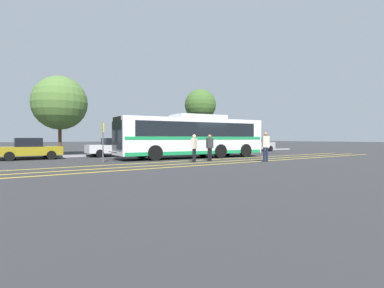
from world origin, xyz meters
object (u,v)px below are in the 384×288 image
Objects in this scene: parked_car_1 at (113,147)px; pedestrian_0 at (194,146)px; parked_car_3 at (222,146)px; parked_car_0 at (29,149)px; parked_car_2 at (168,146)px; tree_0 at (200,105)px; bus_stop_sign at (103,137)px; parked_car_4 at (257,145)px; pedestrian_1 at (266,145)px; tree_1 at (60,103)px; pedestrian_2 at (210,146)px; transit_bus at (192,136)px.

parked_car_1 is 8.51m from pedestrian_0.
parked_car_0 is at bearing -89.75° from parked_car_3.
tree_0 is (6.02, 3.20, 4.34)m from parked_car_2.
parked_car_0 is 6.49m from bus_stop_sign.
parked_car_0 is 1.67× the size of bus_stop_sign.
parked_car_0 is 22.14m from parked_car_4.
pedestrian_0 is at bearing 122.35° from parked_car_4.
pedestrian_0 is 4.42m from pedestrian_1.
tree_1 is (-19.19, 5.07, 3.75)m from parked_car_4.
pedestrian_2 is (-1.96, -8.26, 0.23)m from parked_car_2.
parked_car_2 is 10.64m from pedestrian_1.
tree_1 reaches higher than parked_car_0.
pedestrian_2 is (9.07, -8.09, 0.23)m from parked_car_0.
pedestrian_1 reaches higher than parked_car_3.
pedestrian_0 is (-14.35, -8.01, 0.22)m from parked_car_4.
transit_bus reaches higher than parked_car_2.
parked_car_2 is 9.90m from bus_stop_sign.
pedestrian_2 reaches higher than parked_car_1.
parked_car_0 reaches higher than parked_car_1.
parked_car_4 is at bearing 68.10° from pedestrian_1.
parked_car_4 is 16.44m from pedestrian_0.
parked_car_3 is 11.61m from pedestrian_2.
parked_car_0 is 0.99× the size of parked_car_4.
transit_bus is 11.45m from tree_0.
parked_car_1 is 0.60× the size of tree_0.
parked_car_3 is (17.28, 0.12, -0.03)m from parked_car_0.
transit_bus is 8.95m from parked_car_3.
transit_bus is at bearing -54.59° from tree_1.
parked_car_4 is at bearing -87.23° from parked_car_1.
parked_car_3 is at bearing 90.02° from parked_car_2.
tree_0 is at bearing -176.05° from parked_car_3.
pedestrian_0 is 0.92× the size of pedestrian_1.
parked_car_2 is 2.39× the size of pedestrian_2.
parked_car_1 is at bearing 45.10° from transit_bus.
tree_1 is at bearing 83.28° from pedestrian_0.
parked_car_3 is 2.57× the size of pedestrian_2.
parked_car_2 is 10.09m from tree_1.
bus_stop_sign is at bearing -147.09° from tree_0.
bus_stop_sign is (3.07, -5.67, 0.78)m from parked_car_0.
pedestrian_2 is at bearing -12.83° from parked_car_2.
tree_0 is (-5.10, 3.54, 4.33)m from parked_car_4.
parked_car_2 is 2.39× the size of pedestrian_0.
parked_car_1 is 11.40m from parked_car_3.
parked_car_3 is at bearing 85.50° from pedestrian_1.
transit_bus is 6.56m from parked_car_1.
parked_car_2 is 8.49m from pedestrian_2.
pedestrian_0 is at bearing -163.30° from parked_car_1.
pedestrian_0 reaches higher than parked_car_2.
parked_car_4 is at bearing -34.76° from tree_0.
tree_0 is at bearing -6.21° from tree_1.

